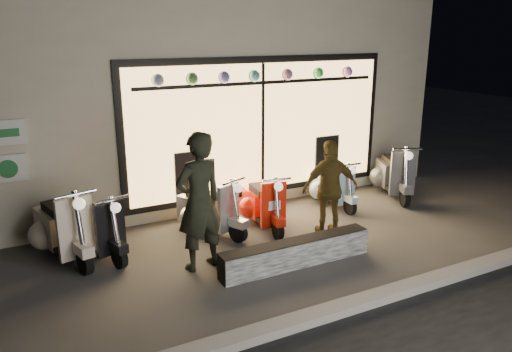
{
  "coord_description": "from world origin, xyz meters",
  "views": [
    {
      "loc": [
        -3.63,
        -6.3,
        3.32
      ],
      "look_at": [
        -0.03,
        0.6,
        1.05
      ],
      "focal_mm": 35.0,
      "sensor_mm": 36.0,
      "label": 1
    }
  ],
  "objects_px": {
    "scooter_silver": "(205,209)",
    "woman": "(330,188)",
    "graffiti_barrier": "(296,253)",
    "scooter_red": "(262,203)",
    "man": "(199,202)"
  },
  "relations": [
    {
      "from": "woman",
      "to": "scooter_red",
      "type": "bearing_deg",
      "value": -33.93
    },
    {
      "from": "graffiti_barrier",
      "to": "man",
      "type": "bearing_deg",
      "value": 154.17
    },
    {
      "from": "scooter_silver",
      "to": "man",
      "type": "distance_m",
      "value": 1.47
    },
    {
      "from": "scooter_red",
      "to": "graffiti_barrier",
      "type": "bearing_deg",
      "value": -94.71
    },
    {
      "from": "scooter_silver",
      "to": "man",
      "type": "bearing_deg",
      "value": -138.94
    },
    {
      "from": "scooter_red",
      "to": "man",
      "type": "xyz_separation_m",
      "value": [
        -1.58,
        -1.07,
        0.61
      ]
    },
    {
      "from": "man",
      "to": "graffiti_barrier",
      "type": "bearing_deg",
      "value": 141.57
    },
    {
      "from": "scooter_red",
      "to": "woman",
      "type": "xyz_separation_m",
      "value": [
        0.79,
        -0.91,
        0.42
      ]
    },
    {
      "from": "woman",
      "to": "man",
      "type": "bearing_deg",
      "value": 18.86
    },
    {
      "from": "graffiti_barrier",
      "to": "scooter_red",
      "type": "distance_m",
      "value": 1.72
    },
    {
      "from": "scooter_silver",
      "to": "scooter_red",
      "type": "height_order",
      "value": "scooter_silver"
    },
    {
      "from": "scooter_silver",
      "to": "scooter_red",
      "type": "relative_size",
      "value": 1.0
    },
    {
      "from": "scooter_red",
      "to": "scooter_silver",
      "type": "bearing_deg",
      "value": 178.32
    },
    {
      "from": "graffiti_barrier",
      "to": "scooter_silver",
      "type": "relative_size",
      "value": 1.74
    },
    {
      "from": "scooter_silver",
      "to": "woman",
      "type": "height_order",
      "value": "woman"
    }
  ]
}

